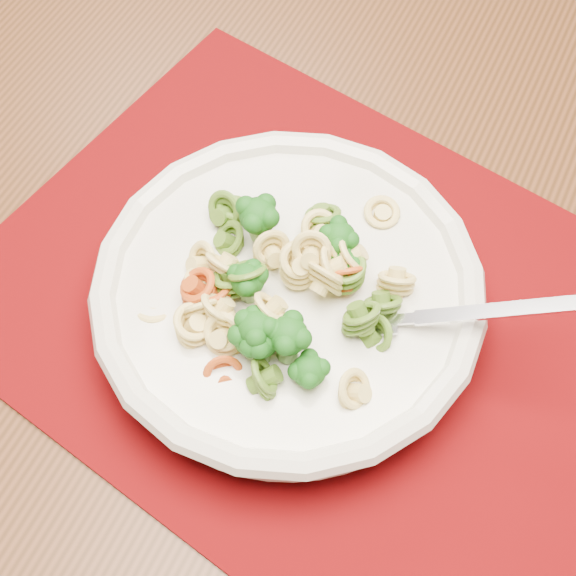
# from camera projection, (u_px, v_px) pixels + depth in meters

# --- Properties ---
(dining_table) EXTENTS (1.56, 1.19, 0.69)m
(dining_table) POSITION_uv_depth(u_px,v_px,m) (355.00, 264.00, 0.75)
(dining_table) COLOR #572F18
(dining_table) RESTS_ON ground
(placemat) EXTENTS (0.62, 0.55, 0.00)m
(placemat) POSITION_uv_depth(u_px,v_px,m) (314.00, 306.00, 0.62)
(placemat) COLOR #510303
(placemat) RESTS_ON dining_table
(pasta_bowl) EXTENTS (0.29, 0.29, 0.05)m
(pasta_bowl) POSITION_uv_depth(u_px,v_px,m) (288.00, 294.00, 0.59)
(pasta_bowl) COLOR silver
(pasta_bowl) RESTS_ON placemat
(pasta_broccoli_heap) EXTENTS (0.24, 0.24, 0.06)m
(pasta_broccoli_heap) POSITION_uv_depth(u_px,v_px,m) (288.00, 284.00, 0.57)
(pasta_broccoli_heap) COLOR #E4D670
(pasta_broccoli_heap) RESTS_ON pasta_bowl
(fork) EXTENTS (0.18, 0.05, 0.08)m
(fork) POSITION_uv_depth(u_px,v_px,m) (380.00, 321.00, 0.56)
(fork) COLOR silver
(fork) RESTS_ON pasta_bowl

